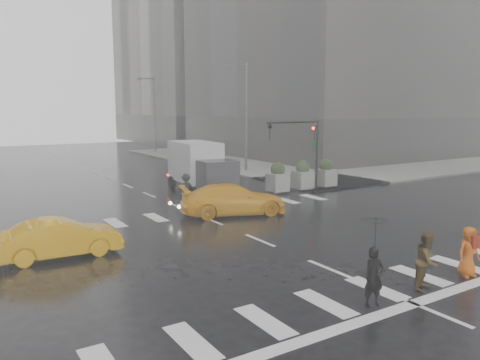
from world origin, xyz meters
TOP-DOWN VIEW (x-y plane):
  - ground at (0.00, 0.00)m, footprint 120.00×120.00m
  - sidewalk_ne at (19.50, 17.50)m, footprint 35.00×35.00m
  - building_ne_far at (29.00, 56.00)m, footprint 26.05×26.05m
  - road_markings at (0.00, 0.00)m, footprint 18.00×48.00m
  - traffic_signal_pole at (9.01, 8.01)m, footprint 4.45×0.42m
  - street_lamp_near at (10.87, 18.00)m, footprint 2.15×0.22m
  - street_lamp_far at (10.87, 38.00)m, footprint 2.15×0.22m
  - planter_west at (7.00, 8.20)m, footprint 1.10×1.10m
  - planter_mid at (9.00, 8.20)m, footprint 1.10×1.10m
  - planter_east at (11.00, 8.20)m, footprint 1.10×1.10m
  - pedestrian_black at (-1.03, -6.80)m, footprint 1.17×1.18m
  - pedestrian_brown at (1.17, -6.80)m, footprint 1.01×0.90m
  - pedestrian_orange at (3.21, -6.81)m, footprint 0.86×0.65m
  - pedestrian_far_a at (0.93, 5.00)m, footprint 0.93×0.58m
  - pedestrian_far_b at (0.99, 8.79)m, footprint 1.14×0.82m
  - taxi_mid at (-7.17, 2.02)m, footprint 4.21×1.62m
  - taxi_rear at (1.54, 4.56)m, footprint 5.07×3.37m
  - box_truck at (3.10, 11.03)m, footprint 2.22×5.93m

SIDE VIEW (x-z plane):
  - ground at x=0.00m, z-range 0.00..0.00m
  - road_markings at x=0.00m, z-range 0.00..0.01m
  - sidewalk_ne at x=19.50m, z-range 0.00..0.15m
  - taxi_mid at x=-7.17m, z-range 0.00..1.37m
  - taxi_rear at x=1.54m, z-range 0.00..1.53m
  - pedestrian_far_a at x=0.93m, z-range 0.00..1.55m
  - pedestrian_far_b at x=0.99m, z-range 0.00..1.60m
  - pedestrian_orange at x=3.21m, z-range 0.01..1.59m
  - pedestrian_brown at x=1.17m, z-range 0.00..1.72m
  - planter_west at x=7.00m, z-range 0.08..1.88m
  - planter_mid at x=9.00m, z-range 0.08..1.88m
  - planter_east at x=11.00m, z-range 0.08..1.88m
  - pedestrian_black at x=-1.03m, z-range 0.42..2.85m
  - box_truck at x=3.10m, z-range 0.11..3.26m
  - traffic_signal_pole at x=9.01m, z-range 0.97..5.47m
  - street_lamp_near at x=10.87m, z-range 0.45..9.45m
  - street_lamp_far at x=10.87m, z-range 0.45..9.45m
  - building_ne_far at x=29.00m, z-range -1.73..34.27m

